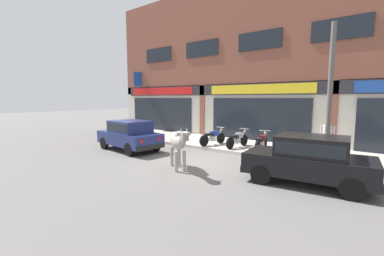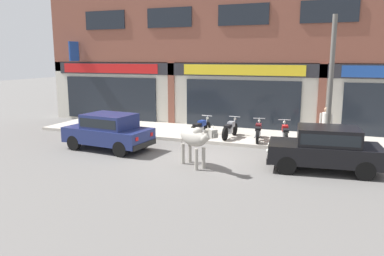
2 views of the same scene
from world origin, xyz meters
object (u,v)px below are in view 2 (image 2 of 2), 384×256
(motorcycle_2, at_px, (258,131))
(motorcycle_1, at_px, (230,129))
(car_0, at_px, (325,147))
(motorcycle_3, at_px, (285,133))
(utility_pole, at_px, (331,84))
(motorcycle_0, at_px, (200,128))
(pedestrian, at_px, (326,122))
(cow, at_px, (195,138))
(car_1, at_px, (109,130))

(motorcycle_2, bearing_deg, motorcycle_1, 175.47)
(car_0, relative_size, motorcycle_2, 2.07)
(motorcycle_2, bearing_deg, motorcycle_3, 0.64)
(utility_pole, bearing_deg, motorcycle_0, 174.35)
(car_0, xyz_separation_m, pedestrian, (-0.07, 2.93, 0.32))
(cow, bearing_deg, pedestrian, 44.73)
(utility_pole, bearing_deg, car_1, -162.51)
(motorcycle_3, bearing_deg, motorcycle_0, -178.64)
(motorcycle_0, bearing_deg, cow, -73.08)
(motorcycle_1, xyz_separation_m, motorcycle_2, (1.28, -0.10, 0.00))
(car_1, distance_m, pedestrian, 8.66)
(car_0, distance_m, utility_pole, 3.16)
(cow, relative_size, motorcycle_0, 1.01)
(motorcycle_3, relative_size, pedestrian, 1.12)
(utility_pole, bearing_deg, pedestrian, 101.23)
(car_1, distance_m, utility_pole, 8.81)
(motorcycle_3, bearing_deg, motorcycle_2, -179.36)
(motorcycle_0, height_order, utility_pole, utility_pole)
(car_1, bearing_deg, motorcycle_3, 26.14)
(cow, bearing_deg, utility_pole, 41.28)
(motorcycle_1, bearing_deg, motorcycle_0, -172.42)
(car_1, relative_size, pedestrian, 2.33)
(car_1, relative_size, motorcycle_2, 2.07)
(car_0, relative_size, pedestrian, 2.33)
(motorcycle_2, height_order, pedestrian, pedestrian)
(car_0, bearing_deg, motorcycle_2, 131.55)
(car_0, distance_m, pedestrian, 2.95)
(motorcycle_3, bearing_deg, utility_pole, -20.52)
(car_0, distance_m, motorcycle_1, 5.22)
(cow, distance_m, car_1, 4.20)
(car_0, xyz_separation_m, car_1, (-8.20, -0.05, 0.00))
(motorcycle_0, distance_m, motorcycle_2, 2.61)
(pedestrian, bearing_deg, motorcycle_0, 178.44)
(cow, height_order, car_0, cow)
(car_0, bearing_deg, utility_pole, 89.91)
(cow, relative_size, motorcycle_1, 1.00)
(motorcycle_1, bearing_deg, cow, -90.85)
(motorcycle_1, bearing_deg, pedestrian, -4.62)
(car_1, xyz_separation_m, motorcycle_2, (5.41, 3.20, -0.28))
(car_1, xyz_separation_m, motorcycle_1, (4.13, 3.30, -0.28))
(motorcycle_1, bearing_deg, utility_pole, -9.92)
(cow, height_order, motorcycle_1, cow)
(motorcycle_1, height_order, pedestrian, pedestrian)
(motorcycle_0, relative_size, motorcycle_2, 1.00)
(motorcycle_0, bearing_deg, pedestrian, -1.56)
(cow, xyz_separation_m, motorcycle_2, (1.34, 4.25, -0.47))
(motorcycle_2, xyz_separation_m, utility_pole, (2.80, -0.61, 2.15))
(pedestrian, bearing_deg, car_1, -159.90)
(motorcycle_0, distance_m, utility_pole, 5.85)
(car_1, bearing_deg, utility_pole, 17.49)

